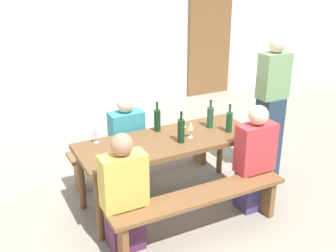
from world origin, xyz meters
name	(u,v)px	position (x,y,z in m)	size (l,w,h in m)	color
ground_plane	(168,201)	(0.00, 0.00, 0.00)	(24.00, 24.00, 0.00)	gray
back_wall	(76,17)	(0.00, 3.24, 1.60)	(14.00, 0.20, 3.20)	white
wooden_door	(210,40)	(2.47, 3.10, 1.05)	(0.90, 0.06, 2.10)	brown
tasting_table	(168,147)	(0.00, 0.00, 0.66)	(1.91, 0.72, 0.75)	brown
bench_near	(200,203)	(0.00, -0.66, 0.35)	(1.81, 0.30, 0.45)	brown
bench_far	(143,149)	(0.00, 0.66, 0.35)	(1.81, 0.30, 0.45)	brown
wine_bottle_0	(229,122)	(0.68, -0.12, 0.87)	(0.07, 0.07, 0.31)	#194723
wine_bottle_1	(157,120)	(0.00, 0.25, 0.88)	(0.07, 0.07, 0.33)	#143319
wine_bottle_2	(181,130)	(0.09, -0.12, 0.88)	(0.07, 0.07, 0.33)	#143319
wine_bottle_3	(210,117)	(0.57, 0.08, 0.87)	(0.07, 0.07, 0.32)	#234C2D
wine_glass_0	(191,126)	(0.23, -0.06, 0.88)	(0.07, 0.07, 0.18)	silver
wine_glass_1	(184,117)	(0.31, 0.22, 0.87)	(0.08, 0.08, 0.17)	silver
wine_glass_2	(95,133)	(-0.69, 0.27, 0.86)	(0.07, 0.07, 0.16)	silver
seated_guest_near_0	(124,196)	(-0.70, -0.51, 0.54)	(0.41, 0.24, 1.15)	#562849
seated_guest_near_1	(254,161)	(0.75, -0.51, 0.55)	(0.41, 0.24, 1.16)	#40376C
seated_guest_far_0	(127,145)	(-0.26, 0.51, 0.52)	(0.38, 0.24, 1.11)	#472D6B
standing_host	(270,111)	(1.36, 0.01, 0.83)	(0.35, 0.24, 1.71)	#26394C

